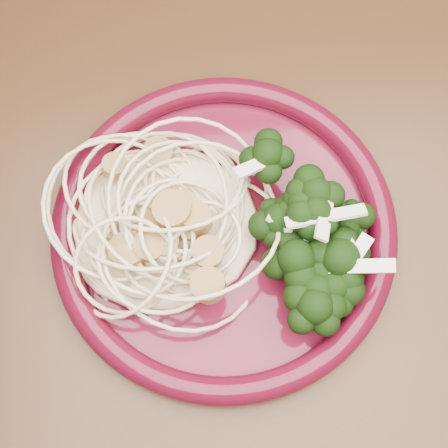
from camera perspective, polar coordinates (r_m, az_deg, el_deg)
dining_table at (r=0.60m, az=-7.21°, el=-9.42°), size 1.20×0.80×0.75m
dinner_plate at (r=0.50m, az=-0.00°, el=-0.39°), size 0.30×0.30×0.02m
spaghetti_pile at (r=0.49m, az=-5.72°, el=0.05°), size 0.17×0.15×0.04m
scallop_cluster at (r=0.45m, az=-6.21°, el=1.86°), size 0.15×0.15×0.05m
broccoli_pile at (r=0.48m, az=7.12°, el=0.71°), size 0.11×0.17×0.06m
onion_garnish at (r=0.45m, az=7.62°, el=2.26°), size 0.08×0.11×0.05m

